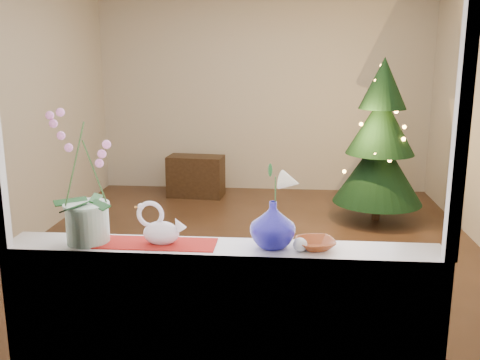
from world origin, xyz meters
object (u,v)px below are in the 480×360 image
object	(u,v)px
swan	(161,224)
side_table	(196,176)
blue_vase	(273,221)
paperweight	(300,245)
xmas_tree	(380,141)
orchid_pot	(84,177)
amber_dish	(315,245)

from	to	relation	value
swan	side_table	distance (m)	4.48
blue_vase	paperweight	distance (m)	0.18
swan	xmas_tree	distance (m)	3.88
orchid_pot	amber_dish	distance (m)	1.19
amber_dish	swan	bearing A→B (deg)	-179.85
orchid_pot	amber_dish	bearing A→B (deg)	0.34
swan	xmas_tree	size ratio (longest dim) A/B	0.14
orchid_pot	amber_dish	xyz separation A→B (m)	(1.15, 0.01, -0.32)
orchid_pot	side_table	size ratio (longest dim) A/B	0.93
blue_vase	orchid_pot	bearing A→B (deg)	-179.23
blue_vase	side_table	world-z (taller)	blue_vase
blue_vase	amber_dish	size ratio (longest dim) A/B	1.66
paperweight	side_table	world-z (taller)	paperweight
blue_vase	amber_dish	bearing A→B (deg)	-1.54
orchid_pot	blue_vase	bearing A→B (deg)	0.77
orchid_pot	blue_vase	world-z (taller)	orchid_pot
orchid_pot	paperweight	size ratio (longest dim) A/B	9.74
orchid_pot	swan	size ratio (longest dim) A/B	2.73
orchid_pot	paperweight	bearing A→B (deg)	-2.15
swan	amber_dish	xyz separation A→B (m)	(0.77, 0.00, -0.09)
amber_dish	xmas_tree	bearing A→B (deg)	75.60
paperweight	xmas_tree	bearing A→B (deg)	74.63
blue_vase	paperweight	world-z (taller)	blue_vase
blue_vase	xmas_tree	distance (m)	3.67
paperweight	side_table	size ratio (longest dim) A/B	0.10
blue_vase	side_table	size ratio (longest dim) A/B	0.37
blue_vase	amber_dish	world-z (taller)	blue_vase
paperweight	amber_dish	world-z (taller)	paperweight
swan	amber_dish	bearing A→B (deg)	-19.20
xmas_tree	side_table	xyz separation A→B (m)	(-2.24, 0.87, -0.64)
amber_dish	side_table	world-z (taller)	amber_dish
swan	xmas_tree	xyz separation A→B (m)	(1.67, 3.50, -0.11)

